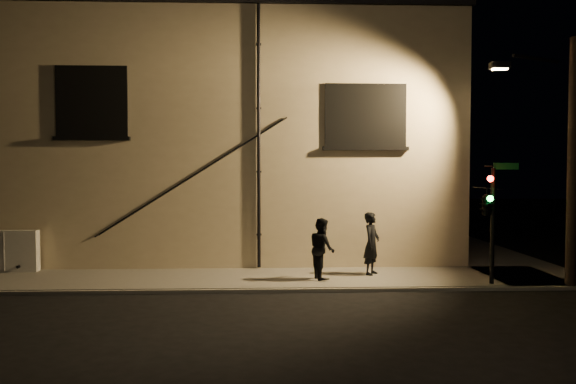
{
  "coord_description": "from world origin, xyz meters",
  "views": [
    {
      "loc": [
        -1.61,
        -14.84,
        3.3
      ],
      "look_at": [
        -0.92,
        1.8,
        2.6
      ],
      "focal_mm": 35.0,
      "sensor_mm": 36.0,
      "label": 1
    }
  ],
  "objects_px": {
    "pedestrian_a": "(372,243)",
    "traffic_signal": "(487,203)",
    "streetlamp_pole": "(568,155)",
    "pedestrian_b": "(322,248)",
    "utility_cabinet": "(6,251)"
  },
  "relations": [
    {
      "from": "pedestrian_a",
      "to": "streetlamp_pole",
      "type": "xyz_separation_m",
      "value": [
        5.08,
        -1.6,
        2.61
      ]
    },
    {
      "from": "utility_cabinet",
      "to": "pedestrian_a",
      "type": "relative_size",
      "value": 1.04
    },
    {
      "from": "utility_cabinet",
      "to": "traffic_signal",
      "type": "distance_m",
      "value": 14.37
    },
    {
      "from": "pedestrian_b",
      "to": "utility_cabinet",
      "type": "bearing_deg",
      "value": 68.32
    },
    {
      "from": "utility_cabinet",
      "to": "streetlamp_pole",
      "type": "bearing_deg",
      "value": -8.85
    },
    {
      "from": "pedestrian_a",
      "to": "traffic_signal",
      "type": "height_order",
      "value": "traffic_signal"
    },
    {
      "from": "pedestrian_a",
      "to": "pedestrian_b",
      "type": "distance_m",
      "value": 1.66
    },
    {
      "from": "utility_cabinet",
      "to": "traffic_signal",
      "type": "height_order",
      "value": "traffic_signal"
    },
    {
      "from": "traffic_signal",
      "to": "streetlamp_pole",
      "type": "distance_m",
      "value": 2.56
    },
    {
      "from": "pedestrian_b",
      "to": "streetlamp_pole",
      "type": "distance_m",
      "value": 7.22
    },
    {
      "from": "pedestrian_a",
      "to": "streetlamp_pole",
      "type": "height_order",
      "value": "streetlamp_pole"
    },
    {
      "from": "streetlamp_pole",
      "to": "pedestrian_a",
      "type": "bearing_deg",
      "value": 162.49
    },
    {
      "from": "pedestrian_a",
      "to": "traffic_signal",
      "type": "xyz_separation_m",
      "value": [
        2.87,
        -1.58,
        1.31
      ]
    },
    {
      "from": "pedestrian_a",
      "to": "pedestrian_b",
      "type": "relative_size",
      "value": 1.06
    },
    {
      "from": "utility_cabinet",
      "to": "traffic_signal",
      "type": "xyz_separation_m",
      "value": [
        14.05,
        -2.51,
        1.6
      ]
    }
  ]
}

